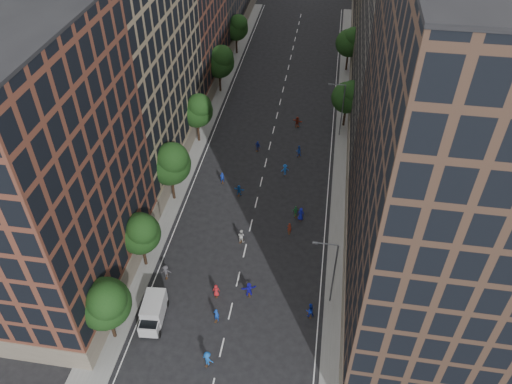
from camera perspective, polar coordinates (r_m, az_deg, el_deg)
ground at (r=77.79m, az=1.54°, el=5.11°), size 240.00×240.00×0.00m
sidewalk_left at (r=85.89m, az=-5.81°, el=8.72°), size 4.00×105.00×0.15m
sidewalk_right at (r=83.66m, az=10.49°, el=7.27°), size 4.00×105.00×0.15m
bldg_left_a at (r=52.69m, az=-23.77°, el=1.81°), size 14.00×22.00×30.00m
bldg_left_b at (r=69.75m, az=-15.06°, el=15.45°), size 14.00×26.00×34.00m
bldg_left_c at (r=90.75m, az=-9.36°, el=20.02°), size 14.00×20.00×28.00m
bldg_right_a at (r=47.89m, az=20.73°, el=3.16°), size 14.00×30.00×36.00m
bldg_right_b at (r=73.60m, az=17.65°, el=15.85°), size 14.00×28.00×33.00m
tree_left_0 at (r=51.01m, az=-16.85°, el=-12.02°), size 5.20×5.20×8.83m
tree_left_1 at (r=57.19m, az=-13.08°, el=-4.51°), size 4.80×4.80×8.21m
tree_left_2 at (r=65.04m, az=-9.75°, el=3.35°), size 5.60×5.60×9.45m
tree_left_3 at (r=76.40m, az=-6.72°, el=9.33°), size 5.00×5.00×8.58m
tree_left_4 at (r=89.88m, az=-4.16°, el=14.73°), size 5.40×5.40×9.08m
tree_left_5 at (r=104.36m, az=-2.20°, el=18.33°), size 4.80×4.80×8.33m
tree_right_a at (r=81.09m, az=10.53°, el=10.73°), size 5.00×5.00×8.39m
tree_right_b at (r=98.89m, az=10.76°, el=16.55°), size 5.20×5.20×8.83m
streetlamp_near at (r=53.07m, az=8.70°, el=-8.85°), size 2.64×0.22×9.06m
streetlamp_far at (r=78.81m, az=9.71°, el=9.51°), size 2.64×0.22×9.06m
cargo_van at (r=55.07m, az=-11.69°, el=-13.28°), size 2.61×4.94×2.54m
skater_0 at (r=56.06m, az=-12.02°, el=-12.64°), size 1.01×0.72×1.93m
skater_1 at (r=54.46m, az=-4.54°, el=-13.85°), size 0.74×0.59×1.79m
skater_2 at (r=54.87m, az=6.16°, el=-13.30°), size 1.12×1.00×1.92m
skater_3 at (r=51.66m, az=-5.55°, el=-18.46°), size 1.37×1.08×1.87m
skater_4 at (r=55.13m, az=-11.33°, el=-13.93°), size 1.12×0.75×1.76m
skater_5 at (r=56.30m, az=-0.80°, el=-11.07°), size 1.82×1.15×1.88m
skater_6 at (r=56.50m, az=-4.57°, el=-11.18°), size 0.90×0.68×1.65m
skater_7 at (r=63.14m, az=3.83°, el=-4.15°), size 0.58×0.40×1.51m
skater_8 at (r=61.80m, az=-1.71°, el=-5.04°), size 1.09×0.96×1.89m
skater_9 at (r=58.86m, az=-10.25°, el=-8.96°), size 1.27×0.86×1.81m
skater_10 at (r=65.31m, az=4.56°, el=-2.25°), size 1.06×0.66×1.67m
skater_11 at (r=68.39m, az=-1.96°, el=0.18°), size 1.55×0.67×1.61m
skater_12 at (r=64.86m, az=5.14°, el=-2.54°), size 0.93×0.62×1.87m
skater_13 at (r=70.59m, az=-3.88°, el=1.64°), size 0.72×0.59×1.69m
skater_14 at (r=75.73m, az=4.88°, el=4.68°), size 1.04×0.93×1.77m
skater_15 at (r=71.88m, az=3.32°, el=2.53°), size 1.32×1.07×1.78m
skater_16 at (r=76.61m, az=0.19°, el=5.26°), size 1.04×0.74×1.64m
skater_17 at (r=82.41m, az=4.73°, el=7.97°), size 1.74×1.01×1.79m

